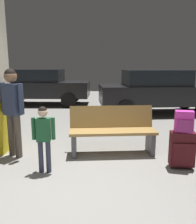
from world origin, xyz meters
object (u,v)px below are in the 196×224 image
backpack_bright (184,122)px  parked_car_far (40,86)px  adult (12,104)px  bench (112,130)px  child (43,132)px  suitcase (182,149)px  parked_car_near (158,90)px

backpack_bright → parked_car_far: size_ratio=0.08×
parked_car_far → adult: bearing=-79.9°
bench → adult: adult is taller
bench → child: bearing=-141.5°
parked_car_far → child: bearing=-75.2°
suitcase → backpack_bright: 0.45m
suitcase → child: size_ratio=0.58×
parked_car_far → parked_car_near: bearing=-22.3°
backpack_bright → parked_car_near: bearing=81.8°
child → backpack_bright: bearing=5.1°
parked_car_far → parked_car_near: same height
backpack_bright → adult: size_ratio=0.21×
suitcase → parked_car_far: parked_car_far is taller
bench → child: size_ratio=1.57×
backpack_bright → child: (-2.18, -0.19, -0.13)m
adult → parked_car_far: size_ratio=0.39×
suitcase → backpack_bright: size_ratio=1.78×
bench → child: (-1.08, -0.86, 0.20)m
adult → child: bearing=-43.1°
parked_car_near → child: bearing=-120.7°
bench → adult: size_ratio=1.03×
suitcase → adult: adult is taller
child → parked_car_near: size_ratio=0.25×
bench → parked_car_far: 6.48m
adult → parked_car_near: adult is taller
backpack_bright → parked_car_near: parked_car_near is taller
suitcase → adult: 2.99m
suitcase → parked_car_far: (-3.95, 6.47, 0.48)m
bench → parked_car_far: bearing=116.1°
bench → parked_car_near: 4.31m
bench → backpack_bright: (1.10, -0.67, 0.33)m
adult → parked_car_near: bearing=49.3°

